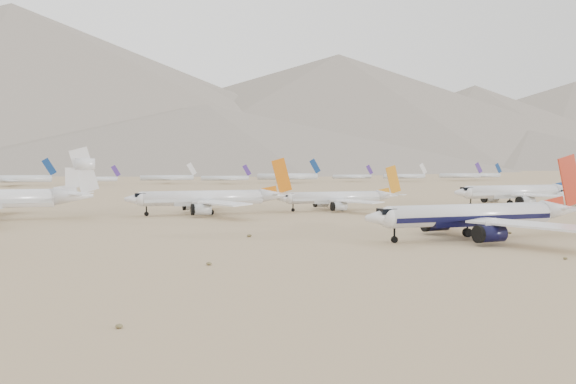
# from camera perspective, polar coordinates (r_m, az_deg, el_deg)

# --- Properties ---
(ground) EXTENTS (7000.00, 7000.00, 0.00)m
(ground) POSITION_cam_1_polar(r_m,az_deg,el_deg) (115.37, 12.73, -4.75)
(ground) COLOR #886C4F
(ground) RESTS_ON ground
(main_airliner) EXTENTS (48.99, 47.85, 17.29)m
(main_airliner) POSITION_cam_1_polar(r_m,az_deg,el_deg) (120.05, 18.90, -2.25)
(main_airliner) COLOR silver
(main_airliner) RESTS_ON ground
(row2_navy_widebody) EXTENTS (50.01, 48.90, 17.79)m
(row2_navy_widebody) POSITION_cam_1_polar(r_m,az_deg,el_deg) (215.52, 22.30, 0.00)
(row2_navy_widebody) COLOR silver
(row2_navy_widebody) RESTS_ON ground
(row2_gold_tail) EXTENTS (40.96, 40.05, 14.58)m
(row2_gold_tail) POSITION_cam_1_polar(r_m,az_deg,el_deg) (181.82, 5.33, -0.58)
(row2_gold_tail) COLOR silver
(row2_gold_tail) RESTS_ON ground
(row2_orange_tail) EXTENTS (47.54, 46.51, 16.96)m
(row2_orange_tail) POSITION_cam_1_polar(r_m,az_deg,el_deg) (168.81, -7.86, -0.64)
(row2_orange_tail) COLOR silver
(row2_orange_tail) RESTS_ON ground
(distant_storage_row) EXTENTS (566.23, 56.14, 16.34)m
(distant_storage_row) POSITION_cam_1_polar(r_m,az_deg,el_deg) (414.63, -10.17, 1.44)
(distant_storage_row) COLOR silver
(distant_storage_row) RESTS_ON ground
(mountain_range) EXTENTS (7354.00, 3024.00, 470.00)m
(mountain_range) POSITION_cam_1_polar(r_m,az_deg,el_deg) (1759.47, -14.10, 8.62)
(mountain_range) COLOR slate
(mountain_range) RESTS_ON ground
(foothills) EXTENTS (4637.50, 1395.00, 155.00)m
(foothills) POSITION_cam_1_polar(r_m,az_deg,el_deg) (1334.45, 7.84, 5.19)
(foothills) COLOR slate
(foothills) RESTS_ON ground
(desert_scrub) EXTENTS (261.14, 121.67, 0.63)m
(desert_scrub) POSITION_cam_1_polar(r_m,az_deg,el_deg) (93.29, 23.28, -6.57)
(desert_scrub) COLOR brown
(desert_scrub) RESTS_ON ground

